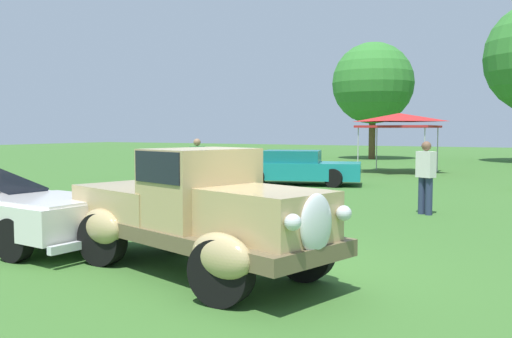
% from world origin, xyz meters
% --- Properties ---
extents(ground_plane, '(120.00, 120.00, 0.00)m').
position_xyz_m(ground_plane, '(0.00, 0.00, 0.00)').
color(ground_plane, '#386628').
extents(feature_pickup_truck, '(4.59, 2.73, 1.70)m').
position_xyz_m(feature_pickup_truck, '(-0.62, -0.41, 0.87)').
color(feature_pickup_truck, brown).
rests_on(feature_pickup_truck, ground_plane).
extents(neighbor_convertible, '(4.80, 2.15, 1.40)m').
position_xyz_m(neighbor_convertible, '(-4.54, -0.33, 0.58)').
color(neighbor_convertible, silver).
rests_on(neighbor_convertible, ground_plane).
extents(show_car_teal, '(4.76, 2.92, 1.22)m').
position_xyz_m(show_car_teal, '(-4.47, 11.29, 0.60)').
color(show_car_teal, teal).
rests_on(show_car_teal, ground_plane).
extents(spectator_near_truck, '(0.46, 0.39, 1.69)m').
position_xyz_m(spectator_near_truck, '(1.05, 6.36, 0.91)').
color(spectator_near_truck, '#283351').
rests_on(spectator_near_truck, ground_plane).
extents(spectator_by_row, '(0.40, 0.47, 1.69)m').
position_xyz_m(spectator_by_row, '(-5.84, 7.12, 0.91)').
color(spectator_by_row, '#383838').
rests_on(spectator_by_row, ground_plane).
extents(canopy_tent_left_field, '(3.20, 3.20, 2.71)m').
position_xyz_m(canopy_tent_left_field, '(-2.63, 18.48, 2.42)').
color(canopy_tent_left_field, '#B7B7BC').
rests_on(canopy_tent_left_field, ground_plane).
extents(treeline_far_left, '(5.39, 5.39, 7.75)m').
position_xyz_m(treeline_far_left, '(-7.19, 29.49, 5.04)').
color(treeline_far_left, brown).
rests_on(treeline_far_left, ground_plane).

